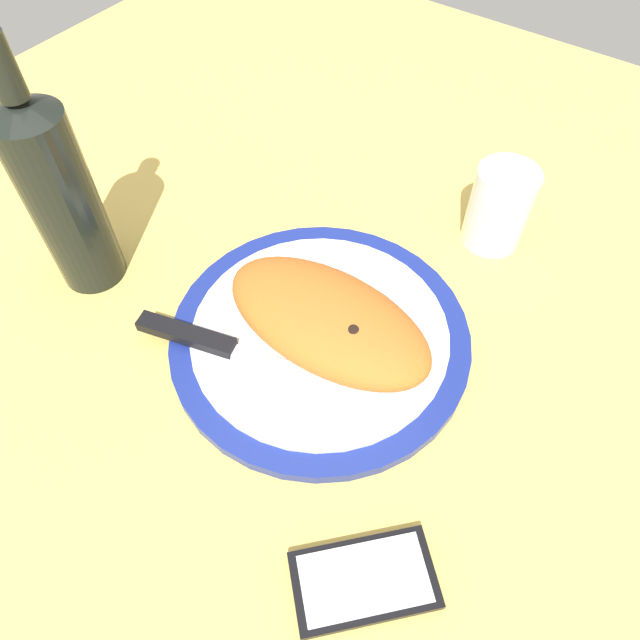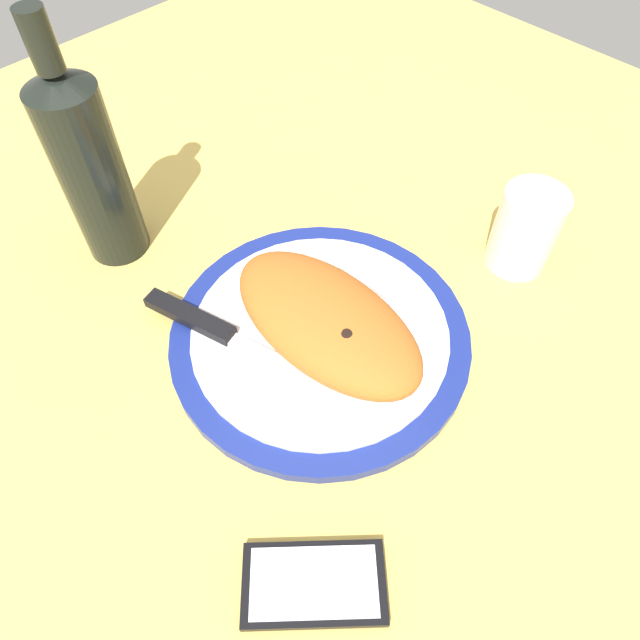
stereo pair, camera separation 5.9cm
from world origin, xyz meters
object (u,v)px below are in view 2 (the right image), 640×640
at_px(calzone, 326,321).
at_px(smartphone, 314,584).
at_px(plate, 320,336).
at_px(water_glass, 524,233).
at_px(knife, 215,329).
at_px(wine_bottle, 90,167).
at_px(fork, 368,281).

xyz_separation_m(calzone, smartphone, (-0.16, 0.18, -0.04)).
distance_m(plate, calzone, 0.04).
relative_size(calzone, water_glass, 2.31).
bearing_deg(plate, knife, 45.39).
bearing_deg(knife, wine_bottle, -1.80).
distance_m(knife, smartphone, 0.27).
relative_size(plate, calzone, 1.38).
relative_size(fork, smartphone, 1.20).
xyz_separation_m(plate, smartphone, (-0.17, 0.18, -0.00)).
bearing_deg(plate, smartphone, 133.84).
bearing_deg(fork, knife, 67.88).
bearing_deg(water_glass, knife, 64.03).
bearing_deg(knife, calzone, -138.40).
height_order(smartphone, wine_bottle, wine_bottle).
xyz_separation_m(calzone, knife, (0.09, 0.08, -0.02)).
relative_size(water_glass, wine_bottle, 0.35).
xyz_separation_m(fork, knife, (0.07, 0.17, 0.00)).
bearing_deg(wine_bottle, fork, -148.85).
bearing_deg(calzone, wine_bottle, 14.07).
bearing_deg(smartphone, water_glass, -78.21).
bearing_deg(fork, plate, 96.74).
bearing_deg(wine_bottle, water_glass, -137.97).
bearing_deg(smartphone, calzone, -47.55).
bearing_deg(calzone, plate, -8.73).
height_order(knife, smartphone, knife).
relative_size(plate, wine_bottle, 1.13).
xyz_separation_m(calzone, wine_bottle, (0.28, 0.07, 0.07)).
bearing_deg(fork, calzone, 102.52).
bearing_deg(plate, calzone, 171.27).
bearing_deg(wine_bottle, knife, 178.20).
xyz_separation_m(knife, wine_bottle, (0.20, -0.01, 0.10)).
bearing_deg(wine_bottle, plate, -165.19).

